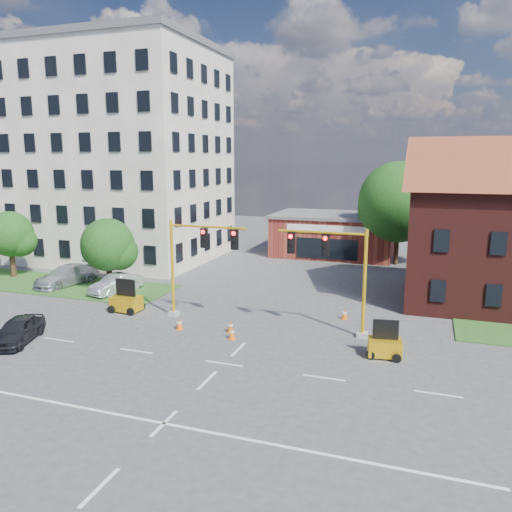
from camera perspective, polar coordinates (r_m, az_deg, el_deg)
name	(u,v)px	position (r m, az deg, el deg)	size (l,w,h in m)	color
ground	(224,364)	(25.32, -3.67, -12.17)	(120.00, 120.00, 0.00)	#414144
grass_verge_nw	(43,283)	(43.94, -23.12, -2.87)	(22.00, 6.00, 0.08)	#214C1C
lane_markings	(198,390)	(22.84, -6.66, -14.93)	(60.00, 36.00, 0.01)	white
office_block	(121,155)	(52.16, -15.13, 11.12)	(18.40, 15.40, 20.60)	beige
brick_shop	(334,234)	(52.78, 8.93, 2.48)	(12.40, 8.40, 4.30)	maroon
tree_large	(403,205)	(48.73, 16.47, 5.64)	(7.95, 7.57, 9.74)	#322412
tree_nw_front	(111,247)	(39.88, -16.28, 1.04)	(4.27, 4.07, 5.50)	#322412
tree_nw_rear	(13,236)	(46.66, -26.06, 2.08)	(4.01, 3.82, 5.64)	#322412
signal_mast_west	(196,258)	(31.12, -6.92, -0.21)	(5.30, 0.60, 6.20)	gray
signal_mast_east	(335,268)	(28.47, 9.07, -1.34)	(5.30, 0.60, 6.20)	gray
trailer_west	(126,302)	(34.16, -14.60, -5.10)	(1.91, 1.31, 2.12)	yellow
trailer_east	(385,346)	(26.67, 14.51, -9.91)	(1.81, 1.36, 1.89)	yellow
cone_a	(179,324)	(30.17, -8.74, -7.68)	(0.40, 0.40, 0.70)	#EB5D0C
cone_b	(230,327)	(29.38, -2.94, -8.08)	(0.40, 0.40, 0.70)	#EB5D0C
cone_c	(232,333)	(28.33, -2.77, -8.82)	(0.40, 0.40, 0.70)	#EB5D0C
cone_d	(345,314)	(32.12, 10.08, -6.55)	(0.40, 0.40, 0.70)	#EB5D0C
pickup_white	(456,290)	(38.05, 21.89, -3.61)	(2.78, 6.04, 1.68)	white
sedan_dark	(18,330)	(30.68, -25.56, -7.64)	(1.66, 4.13, 1.41)	black
sedan_silver_front	(116,284)	(38.93, -15.71, -3.09)	(1.50, 4.31, 1.42)	#B6BABF
sedan_silver_rear	(67,275)	(42.56, -20.83, -2.09)	(2.22, 5.47, 1.59)	#B6BABF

